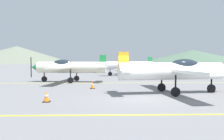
# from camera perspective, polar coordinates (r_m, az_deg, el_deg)

# --- Properties ---
(ground_plane) EXTENTS (400.00, 400.00, 0.00)m
(ground_plane) POSITION_cam_1_polar(r_m,az_deg,el_deg) (13.25, 5.73, -7.07)
(ground_plane) COLOR slate
(apron_line_near) EXTENTS (80.00, 0.16, 0.01)m
(apron_line_near) POSITION_cam_1_polar(r_m,az_deg,el_deg) (9.15, 9.10, -11.41)
(apron_line_near) COLOR yellow
(apron_line_near) RESTS_ON ground_plane
(apron_line_far) EXTENTS (80.00, 0.16, 0.01)m
(apron_line_far) POSITION_cam_1_polar(r_m,az_deg,el_deg) (21.55, 2.94, -3.36)
(apron_line_far) COLOR yellow
(apron_line_far) RESTS_ON ground_plane
(airplane_near) EXTENTS (7.99, 9.16, 2.74)m
(airplane_near) POSITION_cam_1_polar(r_m,az_deg,el_deg) (15.11, 16.13, -0.10)
(airplane_near) COLOR white
(airplane_near) RESTS_ON ground_plane
(airplane_mid) EXTENTS (7.99, 9.16, 2.74)m
(airplane_mid) POSITION_cam_1_polar(r_m,az_deg,el_deg) (22.73, -11.15, 0.79)
(airplane_mid) COLOR silver
(airplane_mid) RESTS_ON ground_plane
(airplane_far) EXTENTS (8.01, 9.13, 2.74)m
(airplane_far) POSITION_cam_1_polar(r_m,az_deg,el_deg) (31.82, 4.04, 1.30)
(airplane_far) COLOR silver
(airplane_far) RESTS_ON ground_plane
(traffic_cone_front) EXTENTS (0.36, 0.36, 0.59)m
(traffic_cone_front) POSITION_cam_1_polar(r_m,az_deg,el_deg) (12.21, -16.61, -6.62)
(traffic_cone_front) COLOR black
(traffic_cone_front) RESTS_ON ground_plane
(traffic_cone_side) EXTENTS (0.36, 0.36, 0.59)m
(traffic_cone_side) POSITION_cam_1_polar(r_m,az_deg,el_deg) (17.26, -5.07, -3.87)
(traffic_cone_side) COLOR black
(traffic_cone_side) RESTS_ON ground_plane
(hill_left) EXTENTS (87.71, 87.71, 13.30)m
(hill_left) POSITION_cam_1_polar(r_m,az_deg,el_deg) (185.78, -23.44, 3.66)
(hill_left) COLOR slate
(hill_left) RESTS_ON ground_plane
(hill_centerleft) EXTENTS (83.11, 83.11, 9.95)m
(hill_centerleft) POSITION_cam_1_polar(r_m,az_deg,el_deg) (173.74, 20.12, 3.25)
(hill_centerleft) COLOR #4C6651
(hill_centerleft) RESTS_ON ground_plane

